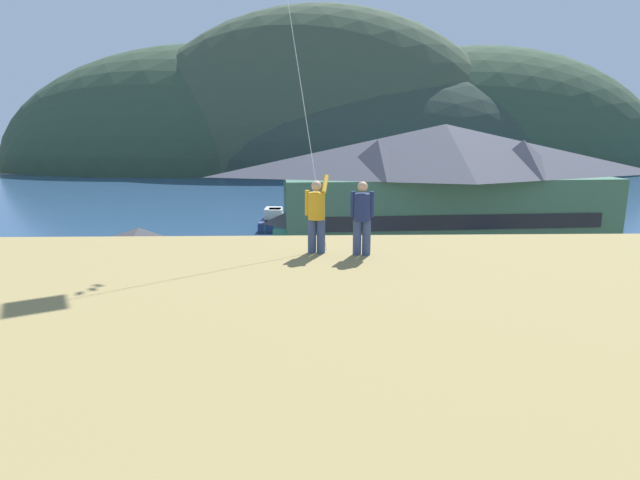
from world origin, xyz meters
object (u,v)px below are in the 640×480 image
(parked_car_mid_row_center, at_px, (499,301))
(parked_car_back_row_left, at_px, (348,359))
(wharf_dock, at_px, (307,228))
(parked_car_mid_row_near, at_px, (421,306))
(parked_car_front_row_red, at_px, (220,342))
(parked_car_back_row_right, at_px, (638,300))
(parked_car_corner_spot, at_px, (110,365))
(parked_car_front_row_end, at_px, (631,341))
(person_kite_flyer, at_px, (316,214))
(moored_boat_outer_mooring, at_px, (343,227))
(moored_boat_inner_slip, at_px, (274,220))
(moored_boat_wharfside, at_px, (276,222))
(parked_car_mid_row_far, at_px, (329,298))
(storage_shed_waterside, at_px, (305,232))
(person_companion, at_px, (362,216))
(harbor_lodge, at_px, (443,188))
(parked_car_lone_by_shed, at_px, (533,350))
(parking_light_pole, at_px, (314,236))
(storage_shed_near_lot, at_px, (143,279))
(parked_car_front_row_silver, at_px, (30,346))

(parked_car_mid_row_center, bearing_deg, parked_car_back_row_left, -141.73)
(wharf_dock, height_order, parked_car_mid_row_near, parked_car_mid_row_near)
(parked_car_front_row_red, bearing_deg, parked_car_back_row_right, 12.67)
(parked_car_corner_spot, bearing_deg, parked_car_back_row_right, 15.25)
(parked_car_front_row_end, distance_m, person_kite_flyer, 18.34)
(moored_boat_outer_mooring, bearing_deg, moored_boat_inner_slip, 151.25)
(wharf_dock, height_order, moored_boat_wharfside, moored_boat_wharfside)
(wharf_dock, relative_size, parked_car_mid_row_far, 2.56)
(storage_shed_waterside, bearing_deg, parked_car_back_row_right, -34.55)
(parked_car_mid_row_near, height_order, person_companion, person_companion)
(moored_boat_outer_mooring, bearing_deg, person_kite_flyer, -95.15)
(harbor_lodge, relative_size, parked_car_front_row_end, 6.40)
(parked_car_mid_row_near, bearing_deg, parked_car_lone_by_shed, -57.35)
(moored_boat_outer_mooring, bearing_deg, parked_car_front_row_end, -69.76)
(moored_boat_outer_mooring, bearing_deg, parked_car_lone_by_shed, -78.67)
(parked_car_mid_row_near, height_order, person_kite_flyer, person_kite_flyer)
(parked_car_lone_by_shed, height_order, parked_car_mid_row_center, same)
(person_kite_flyer, bearing_deg, parking_light_pole, 89.29)
(parked_car_front_row_end, height_order, parked_car_back_row_right, same)
(storage_shed_waterside, height_order, parked_car_mid_row_near, storage_shed_waterside)
(harbor_lodge, height_order, parked_car_front_row_end, harbor_lodge)
(parked_car_mid_row_center, bearing_deg, parked_car_front_row_end, -55.88)
(moored_boat_wharfside, height_order, parked_car_lone_by_shed, moored_boat_wharfside)
(moored_boat_outer_mooring, height_order, person_companion, person_companion)
(moored_boat_wharfside, relative_size, parked_car_mid_row_far, 1.51)
(storage_shed_near_lot, xyz_separation_m, parked_car_front_row_silver, (-3.78, -4.03, -1.83))
(parked_car_lone_by_shed, height_order, parked_car_mid_row_far, same)
(moored_boat_outer_mooring, distance_m, parked_car_lone_by_shed, 30.76)
(parked_car_back_row_right, relative_size, person_kite_flyer, 2.28)
(parked_car_back_row_right, bearing_deg, storage_shed_near_lot, -177.29)
(parked_car_corner_spot, bearing_deg, parked_car_front_row_end, 4.34)
(parked_car_lone_by_shed, distance_m, parked_car_front_row_end, 4.85)
(parked_car_mid_row_center, bearing_deg, parked_car_front_row_silver, -166.53)
(person_companion, bearing_deg, parked_car_mid_row_near, 70.96)
(storage_shed_near_lot, xyz_separation_m, parked_car_mid_row_center, (19.06, 1.45, -1.83))
(parked_car_mid_row_near, distance_m, person_kite_flyer, 16.63)
(parked_car_lone_by_shed, bearing_deg, wharf_dock, 107.02)
(parked_car_front_row_red, height_order, parking_light_pole, parking_light_pole)
(parked_car_front_row_red, bearing_deg, parked_car_back_row_left, -18.77)
(storage_shed_near_lot, xyz_separation_m, parked_car_front_row_end, (22.89, -4.21, -1.83))
(parked_car_back_row_right, height_order, parked_car_front_row_red, same)
(moored_boat_inner_slip, distance_m, parked_car_corner_spot, 35.33)
(parked_car_back_row_left, relative_size, person_kite_flyer, 2.32)
(parked_car_mid_row_center, distance_m, parked_car_back_row_right, 7.70)
(parked_car_front_row_red, bearing_deg, person_companion, -61.53)
(parking_light_pole, bearing_deg, moored_boat_outer_mooring, 80.83)
(storage_shed_waterside, height_order, person_companion, person_companion)
(storage_shed_waterside, distance_m, moored_boat_outer_mooring, 11.92)
(moored_boat_inner_slip, bearing_deg, person_companion, -83.50)
(harbor_lodge, distance_m, parked_car_front_row_red, 24.90)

